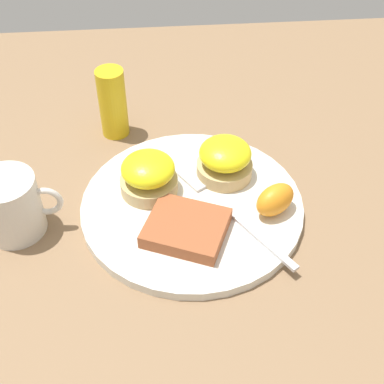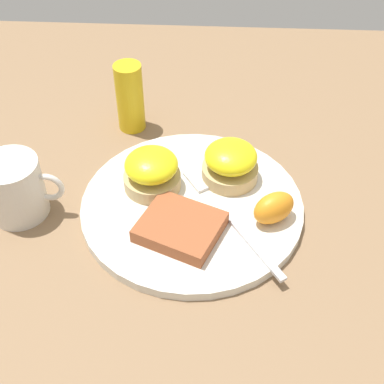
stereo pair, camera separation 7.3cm
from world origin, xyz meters
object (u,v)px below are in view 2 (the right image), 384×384
hashbrown_patty (180,227)px  condiment_bottle (130,97)px  orange_wedge (274,208)px  sandwich_benedict_right (152,171)px  fork (226,212)px  sandwich_benedict_left (230,163)px  cup (15,188)px

hashbrown_patty → condiment_bottle: (-0.10, 0.24, 0.03)m
hashbrown_patty → orange_wedge: orange_wedge is taller
sandwich_benedict_right → fork: bearing=-25.4°
condiment_bottle → sandwich_benedict_left: bearing=-39.5°
fork → condiment_bottle: condiment_bottle is taller
orange_wedge → fork: size_ratio=0.30×
fork → orange_wedge: bearing=-6.3°
sandwich_benedict_right → orange_wedge: size_ratio=1.36×
fork → cup: bearing=179.3°
fork → sandwich_benedict_right: bearing=154.6°
hashbrown_patty → cup: size_ratio=0.92×
cup → condiment_bottle: bearing=57.8°
sandwich_benedict_left → orange_wedge: (0.06, -0.08, -0.01)m
sandwich_benedict_left → fork: 0.08m
sandwich_benedict_left → fork: bearing=-93.9°
sandwich_benedict_right → sandwich_benedict_left: bearing=12.1°
orange_wedge → sandwich_benedict_right: bearing=161.3°
sandwich_benedict_right → condiment_bottle: 0.17m
condiment_bottle → sandwich_benedict_right: bearing=-71.9°
hashbrown_patty → sandwich_benedict_left: bearing=59.8°
hashbrown_patty → orange_wedge: 0.13m
hashbrown_patty → condiment_bottle: bearing=111.8°
fork → cup: 0.29m
sandwich_benedict_left → cup: bearing=-166.4°
sandwich_benedict_left → fork: sandwich_benedict_left is taller
sandwich_benedict_left → cup: size_ratio=0.75×
orange_wedge → hashbrown_patty: bearing=-166.2°
sandwich_benedict_right → condiment_bottle: condiment_bottle is taller
sandwich_benedict_left → condiment_bottle: condiment_bottle is taller
sandwich_benedict_left → condiment_bottle: bearing=140.5°
sandwich_benedict_left → hashbrown_patty: bearing=-120.2°
sandwich_benedict_left → sandwich_benedict_right: bearing=-167.9°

